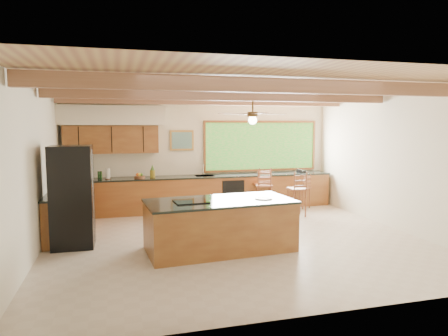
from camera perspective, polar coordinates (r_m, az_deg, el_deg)
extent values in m
plane|color=beige|center=(8.02, 1.73, -10.22)|extent=(7.20, 7.20, 0.00)
cube|color=beige|center=(10.87, -3.18, 2.15)|extent=(7.20, 0.04, 3.00)
cube|color=beige|center=(4.74, 13.20, -3.27)|extent=(7.20, 0.04, 3.00)
cube|color=beige|center=(7.53, -25.47, -0.24)|extent=(0.04, 6.50, 3.00)
cube|color=beige|center=(9.42, 23.24, 1.03)|extent=(0.04, 6.50, 3.00)
cube|color=tan|center=(7.73, 1.81, 11.65)|extent=(7.20, 6.50, 0.04)
cube|color=#8C6046|center=(6.21, 6.17, 11.65)|extent=(7.10, 0.15, 0.22)
cube|color=#8C6046|center=(8.19, 0.78, 10.35)|extent=(7.10, 0.15, 0.22)
cube|color=#8C6046|center=(9.93, -2.09, 9.62)|extent=(7.10, 0.15, 0.22)
cube|color=brown|center=(10.43, -15.74, 3.96)|extent=(2.30, 0.35, 0.70)
cube|color=silver|center=(10.36, -15.85, 7.26)|extent=(2.60, 0.50, 0.48)
cylinder|color=#FFEABF|center=(10.39, -19.69, 5.86)|extent=(0.10, 0.10, 0.01)
cylinder|color=#FFEABF|center=(10.37, -11.92, 6.09)|extent=(0.10, 0.10, 0.01)
cube|color=#6CA33A|center=(11.30, 5.32, 3.15)|extent=(3.20, 0.04, 1.30)
cube|color=#A87533|center=(10.72, -6.04, 3.94)|extent=(0.64, 0.03, 0.54)
cube|color=#417657|center=(10.70, -6.03, 3.94)|extent=(0.54, 0.01, 0.44)
cube|color=brown|center=(10.67, -2.77, -3.66)|extent=(7.00, 0.65, 0.88)
cube|color=black|center=(10.60, -2.78, -1.21)|extent=(7.04, 0.69, 0.04)
cube|color=brown|center=(8.96, -21.45, -5.99)|extent=(0.65, 2.35, 0.88)
cube|color=black|center=(8.88, -21.56, -3.09)|extent=(0.69, 2.39, 0.04)
cube|color=black|center=(10.53, 1.35, -3.90)|extent=(0.60, 0.02, 0.78)
cube|color=silver|center=(10.60, -2.79, -1.19)|extent=(0.50, 0.38, 0.03)
cylinder|color=silver|center=(10.77, -3.02, -0.18)|extent=(0.03, 0.03, 0.30)
cylinder|color=silver|center=(10.66, -2.91, 0.45)|extent=(0.03, 0.20, 0.03)
cylinder|color=silver|center=(10.34, -16.26, -0.79)|extent=(0.11, 0.11, 0.27)
cylinder|color=#193816|center=(10.54, -17.47, -0.94)|extent=(0.05, 0.05, 0.18)
cylinder|color=#193816|center=(10.36, -17.18, -0.99)|extent=(0.06, 0.06, 0.20)
cube|color=black|center=(11.46, 11.01, -0.41)|extent=(0.25, 0.22, 0.10)
cube|color=brown|center=(7.30, -0.60, -8.30)|extent=(2.67, 1.39, 0.88)
cube|color=black|center=(7.20, -0.61, -4.77)|extent=(2.72, 1.44, 0.04)
cube|color=black|center=(7.05, -4.72, -4.79)|extent=(0.61, 0.50, 0.02)
cylinder|color=silver|center=(7.36, 5.68, -4.33)|extent=(0.32, 0.32, 0.02)
cube|color=black|center=(7.91, -20.84, -3.83)|extent=(0.75, 0.73, 1.89)
cube|color=silver|center=(7.88, -18.18, -3.77)|extent=(0.02, 0.05, 1.74)
cube|color=brown|center=(10.60, 5.48, -2.34)|extent=(0.44, 0.44, 0.04)
cylinder|color=brown|center=(10.45, 4.93, -4.45)|extent=(0.04, 0.04, 0.68)
cylinder|color=brown|center=(10.57, 6.60, -4.36)|extent=(0.04, 0.04, 0.68)
cylinder|color=brown|center=(10.75, 4.34, -4.15)|extent=(0.04, 0.04, 0.68)
cylinder|color=brown|center=(10.86, 5.97, -4.06)|extent=(0.04, 0.04, 0.68)
cube|color=brown|center=(10.42, 5.71, -2.52)|extent=(0.50, 0.50, 0.04)
cylinder|color=brown|center=(10.27, 5.16, -4.66)|extent=(0.04, 0.04, 0.67)
cylinder|color=brown|center=(10.39, 6.84, -4.56)|extent=(0.04, 0.04, 0.67)
cylinder|color=brown|center=(10.57, 4.55, -4.34)|extent=(0.04, 0.04, 0.67)
cylinder|color=brown|center=(10.68, 6.20, -4.25)|extent=(0.04, 0.04, 0.67)
cube|color=brown|center=(10.06, 10.39, -2.94)|extent=(0.41, 0.41, 0.04)
cylinder|color=brown|center=(9.91, 9.91, -5.15)|extent=(0.04, 0.04, 0.66)
cylinder|color=brown|center=(10.05, 11.58, -5.02)|extent=(0.04, 0.04, 0.66)
cylinder|color=brown|center=(10.20, 9.15, -4.81)|extent=(0.04, 0.04, 0.66)
cylinder|color=brown|center=(10.33, 10.78, -4.70)|extent=(0.04, 0.04, 0.66)
cube|color=brown|center=(11.08, 11.19, -2.75)|extent=(0.43, 0.43, 0.04)
cylinder|color=brown|center=(10.96, 10.84, -4.39)|extent=(0.03, 0.03, 0.55)
cylinder|color=brown|center=(11.07, 12.08, -4.30)|extent=(0.03, 0.03, 0.55)
cylinder|color=brown|center=(11.19, 10.25, -4.15)|extent=(0.03, 0.03, 0.55)
cylinder|color=brown|center=(11.31, 11.47, -4.07)|extent=(0.03, 0.03, 0.55)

